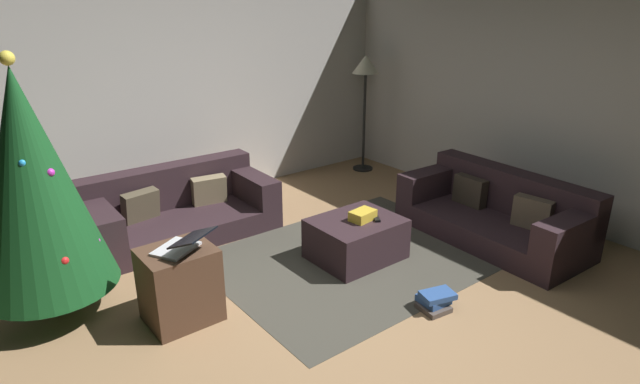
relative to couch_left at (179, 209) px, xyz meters
name	(u,v)px	position (x,y,z in m)	size (l,w,h in m)	color
ground_plane	(335,321)	(0.25, -2.25, -0.26)	(6.40, 6.40, 0.00)	#93704C
rear_partition	(157,93)	(0.25, 0.89, 1.04)	(6.40, 0.12, 2.60)	#BCB7B2
corner_partition	(573,103)	(3.39, -2.25, 1.04)	(0.12, 6.40, 2.60)	#B5B0AB
couch_left	(179,209)	(0.00, 0.00, 0.00)	(1.87, 0.94, 0.67)	#2D1E23
couch_right	(497,213)	(2.49, -2.11, 0.01)	(0.93, 1.89, 0.67)	#2D1E23
ottoman	(356,239)	(1.06, -1.56, -0.06)	(0.79, 0.64, 0.39)	#2D1E23
gift_box	(363,215)	(1.11, -1.60, 0.18)	(0.23, 0.16, 0.09)	gold
tv_remote	(376,218)	(1.22, -1.66, 0.14)	(0.05, 0.16, 0.02)	black
christmas_tree	(32,183)	(-1.38, -0.80, 0.82)	(0.99, 0.99, 2.00)	brown
side_table	(180,285)	(-0.65, -1.50, 0.04)	(0.52, 0.44, 0.59)	#4C3323
laptop	(182,245)	(-0.62, -1.55, 0.39)	(0.46, 0.49, 0.18)	silver
book_stack	(435,300)	(0.98, -2.60, -0.19)	(0.31, 0.27, 0.14)	#4C423D
corner_lamp	(366,73)	(2.93, 0.38, 1.09)	(0.36, 0.36, 1.59)	black
area_rug	(355,257)	(1.06, -1.56, -0.25)	(2.60, 2.00, 0.01)	#403E35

